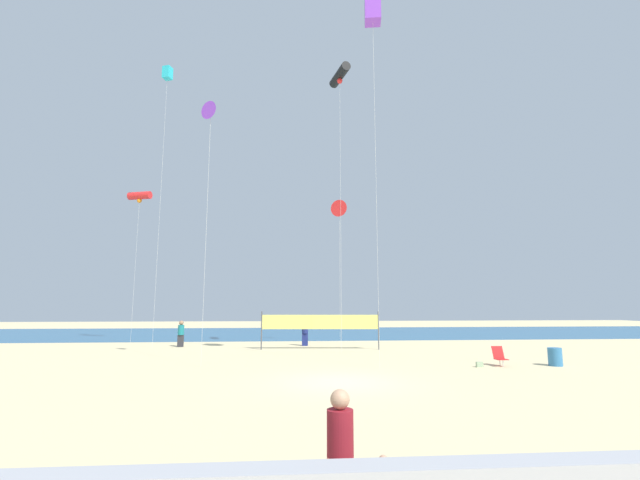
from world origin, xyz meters
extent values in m
plane|color=beige|center=(0.00, 0.00, 0.00)|extent=(120.00, 120.00, 0.00)
cube|color=#28608C|center=(0.00, 28.21, 0.00)|extent=(120.00, 20.00, 0.01)
cylinder|color=maroon|center=(-1.24, -10.04, 1.06)|extent=(0.38, 0.38, 0.62)
sphere|color=tan|center=(-1.24, -10.04, 1.50)|extent=(0.28, 0.28, 0.28)
cylinder|color=#2D2D33|center=(-0.65, -10.11, 0.50)|extent=(0.18, 0.18, 0.29)
sphere|color=tan|center=(-0.65, -10.11, 0.71)|extent=(0.13, 0.13, 0.13)
cube|color=#2D2D33|center=(-9.00, 14.24, 0.40)|extent=(0.38, 0.23, 0.80)
cylinder|color=#19727A|center=(-9.00, 14.24, 1.13)|extent=(0.40, 0.40, 0.66)
sphere|color=#997051|center=(-9.00, 14.24, 1.61)|extent=(0.30, 0.30, 0.30)
cube|color=navy|center=(-0.56, 14.38, 0.42)|extent=(0.40, 0.24, 0.84)
cylinder|color=navy|center=(-0.56, 14.38, 1.19)|extent=(0.42, 0.42, 0.70)
sphere|color=brown|center=(-0.56, 14.38, 1.70)|extent=(0.31, 0.31, 0.31)
cube|color=red|center=(8.03, 3.50, 0.32)|extent=(0.52, 0.48, 0.03)
cube|color=red|center=(8.03, 3.79, 0.60)|extent=(0.52, 0.23, 0.57)
cylinder|color=silver|center=(8.03, 3.35, 0.16)|extent=(0.03, 0.03, 0.32)
cylinder|color=silver|center=(8.03, 3.64, 0.16)|extent=(0.03, 0.03, 0.32)
cylinder|color=teal|center=(10.64, 3.45, 0.41)|extent=(0.62, 0.62, 0.82)
cylinder|color=#4C4C51|center=(-3.45, 12.01, 1.20)|extent=(0.08, 0.08, 2.40)
cylinder|color=#4C4C51|center=(4.01, 11.41, 1.20)|extent=(0.08, 0.08, 2.40)
cube|color=#EAE566|center=(0.28, 11.71, 1.73)|extent=(7.47, 0.62, 0.90)
cube|color=#99B28C|center=(6.90, 3.33, 0.12)|extent=(0.30, 0.15, 0.24)
cylinder|color=silver|center=(-5.83, 4.58, 6.23)|extent=(0.01, 0.01, 12.47)
cone|color=purple|center=(-5.83, 4.58, 12.47)|extent=(0.99, 0.80, 0.94)
cylinder|color=silver|center=(2.02, 15.11, 4.98)|extent=(0.01, 0.01, 9.97)
cone|color=red|center=(2.02, 15.11, 9.97)|extent=(1.26, 0.83, 1.28)
cylinder|color=silver|center=(2.26, 3.30, 8.78)|extent=(0.01, 0.01, 17.57)
cube|color=purple|center=(2.26, 3.30, 17.57)|extent=(0.91, 0.91, 1.27)
cylinder|color=silver|center=(-13.61, 18.20, 5.71)|extent=(0.01, 0.01, 11.42)
cylinder|color=red|center=(-13.61, 18.20, 11.42)|extent=(1.97, 1.14, 0.62)
sphere|color=orange|center=(-13.61, 18.20, 11.02)|extent=(0.37, 0.37, 0.37)
cylinder|color=silver|center=(1.37, 9.52, 8.77)|extent=(0.01, 0.01, 17.54)
cylinder|color=black|center=(1.37, 9.52, 17.54)|extent=(1.12, 2.45, 0.59)
sphere|color=red|center=(1.37, 9.52, 17.14)|extent=(0.36, 0.36, 0.36)
cylinder|color=silver|center=(-10.62, 13.43, 9.67)|extent=(0.01, 0.01, 19.35)
cube|color=#26BFCC|center=(-10.62, 13.43, 19.35)|extent=(0.71, 0.71, 0.89)
camera|label=1|loc=(-2.04, -16.37, 2.83)|focal=24.28mm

